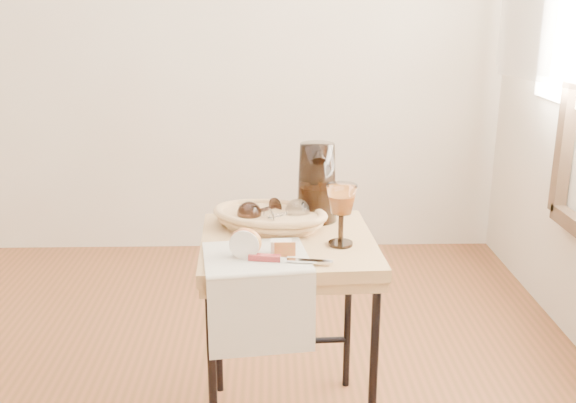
{
  "coord_description": "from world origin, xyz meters",
  "views": [
    {
      "loc": [
        0.61,
        -1.61,
        1.31
      ],
      "look_at": [
        0.65,
        0.17,
        0.76
      ],
      "focal_mm": 41.16,
      "sensor_mm": 36.0,
      "label": 1
    }
  ],
  "objects_px": {
    "side_table": "(288,337)",
    "goblet_lying_b": "(285,214)",
    "bread_basket": "(270,219)",
    "goblet_lying_a": "(261,210)",
    "wine_goblet": "(341,215)",
    "apple_half": "(246,242)",
    "table_knife": "(287,259)",
    "pitcher": "(317,182)",
    "tea_towel": "(256,257)"
  },
  "relations": [
    {
      "from": "side_table",
      "to": "wine_goblet",
      "type": "distance_m",
      "value": 0.44
    },
    {
      "from": "side_table",
      "to": "tea_towel",
      "type": "bearing_deg",
      "value": -121.75
    },
    {
      "from": "table_knife",
      "to": "goblet_lying_a",
      "type": "bearing_deg",
      "value": 112.51
    },
    {
      "from": "goblet_lying_b",
      "to": "table_knife",
      "type": "xyz_separation_m",
      "value": [
        -0.0,
        -0.27,
        -0.03
      ]
    },
    {
      "from": "goblet_lying_a",
      "to": "goblet_lying_b",
      "type": "distance_m",
      "value": 0.08
    },
    {
      "from": "wine_goblet",
      "to": "table_knife",
      "type": "relative_size",
      "value": 0.82
    },
    {
      "from": "side_table",
      "to": "pitcher",
      "type": "xyz_separation_m",
      "value": [
        0.09,
        0.17,
        0.44
      ]
    },
    {
      "from": "table_knife",
      "to": "bread_basket",
      "type": "bearing_deg",
      "value": 107.87
    },
    {
      "from": "goblet_lying_b",
      "to": "table_knife",
      "type": "relative_size",
      "value": 0.56
    },
    {
      "from": "wine_goblet",
      "to": "apple_half",
      "type": "relative_size",
      "value": 2.07
    },
    {
      "from": "goblet_lying_a",
      "to": "apple_half",
      "type": "bearing_deg",
      "value": 41.11
    },
    {
      "from": "side_table",
      "to": "tea_towel",
      "type": "height_order",
      "value": "tea_towel"
    },
    {
      "from": "tea_towel",
      "to": "apple_half",
      "type": "height_order",
      "value": "apple_half"
    },
    {
      "from": "table_knife",
      "to": "goblet_lying_b",
      "type": "bearing_deg",
      "value": 98.77
    },
    {
      "from": "side_table",
      "to": "bread_basket",
      "type": "bearing_deg",
      "value": 116.84
    },
    {
      "from": "apple_half",
      "to": "tea_towel",
      "type": "bearing_deg",
      "value": 16.09
    },
    {
      "from": "goblet_lying_a",
      "to": "wine_goblet",
      "type": "relative_size",
      "value": 0.68
    },
    {
      "from": "bread_basket",
      "to": "side_table",
      "type": "bearing_deg",
      "value": -43.3
    },
    {
      "from": "bread_basket",
      "to": "wine_goblet",
      "type": "bearing_deg",
      "value": -18.28
    },
    {
      "from": "goblet_lying_a",
      "to": "goblet_lying_b",
      "type": "xyz_separation_m",
      "value": [
        0.07,
        -0.03,
        0.0
      ]
    },
    {
      "from": "apple_half",
      "to": "table_knife",
      "type": "height_order",
      "value": "apple_half"
    },
    {
      "from": "goblet_lying_b",
      "to": "apple_half",
      "type": "height_order",
      "value": "goblet_lying_b"
    },
    {
      "from": "tea_towel",
      "to": "bread_basket",
      "type": "relative_size",
      "value": 0.88
    },
    {
      "from": "goblet_lying_a",
      "to": "tea_towel",
      "type": "bearing_deg",
      "value": 46.8
    },
    {
      "from": "tea_towel",
      "to": "pitcher",
      "type": "xyz_separation_m",
      "value": [
        0.18,
        0.32,
        0.12
      ]
    },
    {
      "from": "tea_towel",
      "to": "table_knife",
      "type": "height_order",
      "value": "table_knife"
    },
    {
      "from": "side_table",
      "to": "goblet_lying_b",
      "type": "distance_m",
      "value": 0.38
    },
    {
      "from": "wine_goblet",
      "to": "apple_half",
      "type": "distance_m",
      "value": 0.28
    },
    {
      "from": "side_table",
      "to": "pitcher",
      "type": "relative_size",
      "value": 2.24
    },
    {
      "from": "goblet_lying_a",
      "to": "table_knife",
      "type": "height_order",
      "value": "goblet_lying_a"
    },
    {
      "from": "goblet_lying_a",
      "to": "apple_half",
      "type": "xyz_separation_m",
      "value": [
        -0.04,
        -0.27,
        -0.0
      ]
    },
    {
      "from": "goblet_lying_b",
      "to": "goblet_lying_a",
      "type": "bearing_deg",
      "value": 123.14
    },
    {
      "from": "goblet_lying_a",
      "to": "table_knife",
      "type": "xyz_separation_m",
      "value": [
        0.07,
        -0.31,
        -0.03
      ]
    },
    {
      "from": "side_table",
      "to": "apple_half",
      "type": "height_order",
      "value": "apple_half"
    },
    {
      "from": "goblet_lying_b",
      "to": "pitcher",
      "type": "relative_size",
      "value": 0.43
    },
    {
      "from": "goblet_lying_a",
      "to": "wine_goblet",
      "type": "distance_m",
      "value": 0.29
    },
    {
      "from": "tea_towel",
      "to": "apple_half",
      "type": "relative_size",
      "value": 3.2
    },
    {
      "from": "side_table",
      "to": "goblet_lying_a",
      "type": "distance_m",
      "value": 0.4
    },
    {
      "from": "bread_basket",
      "to": "goblet_lying_b",
      "type": "xyz_separation_m",
      "value": [
        0.05,
        -0.02,
        0.02
      ]
    },
    {
      "from": "side_table",
      "to": "apple_half",
      "type": "relative_size",
      "value": 7.34
    },
    {
      "from": "goblet_lying_b",
      "to": "pitcher",
      "type": "xyz_separation_m",
      "value": [
        0.1,
        0.09,
        0.07
      ]
    },
    {
      "from": "table_knife",
      "to": "apple_half",
      "type": "bearing_deg",
      "value": 168.77
    },
    {
      "from": "bread_basket",
      "to": "wine_goblet",
      "type": "xyz_separation_m",
      "value": [
        0.2,
        -0.16,
        0.06
      ]
    },
    {
      "from": "bread_basket",
      "to": "goblet_lying_a",
      "type": "height_order",
      "value": "goblet_lying_a"
    },
    {
      "from": "bread_basket",
      "to": "pitcher",
      "type": "xyz_separation_m",
      "value": [
        0.15,
        0.07,
        0.1
      ]
    },
    {
      "from": "side_table",
      "to": "tea_towel",
      "type": "distance_m",
      "value": 0.36
    },
    {
      "from": "bread_basket",
      "to": "table_knife",
      "type": "bearing_deg",
      "value": -61.25
    },
    {
      "from": "side_table",
      "to": "bread_basket",
      "type": "xyz_separation_m",
      "value": [
        -0.05,
        0.1,
        0.35
      ]
    },
    {
      "from": "side_table",
      "to": "goblet_lying_b",
      "type": "xyz_separation_m",
      "value": [
        -0.01,
        0.09,
        0.37
      ]
    },
    {
      "from": "bread_basket",
      "to": "goblet_lying_b",
      "type": "height_order",
      "value": "goblet_lying_b"
    }
  ]
}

